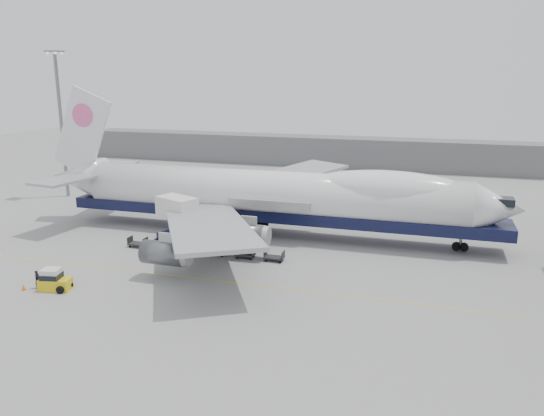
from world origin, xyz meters
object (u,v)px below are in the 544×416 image
(airliner, at_px, (274,195))
(ground_worker, at_px, (37,279))
(catering_truck, at_px, (178,218))
(baggage_tug, at_px, (54,280))

(airliner, distance_m, ground_worker, 31.33)
(catering_truck, xyz_separation_m, baggage_tug, (-5.34, -17.55, -2.47))
(airliner, relative_size, catering_truck, 10.64)
(catering_truck, distance_m, baggage_tug, 18.51)
(catering_truck, relative_size, ground_worker, 3.27)
(catering_truck, xyz_separation_m, ground_worker, (-7.21, -17.73, -2.50))
(catering_truck, distance_m, ground_worker, 19.30)
(catering_truck, height_order, ground_worker, catering_truck)
(catering_truck, relative_size, baggage_tug, 1.88)
(baggage_tug, bearing_deg, ground_worker, 173.62)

